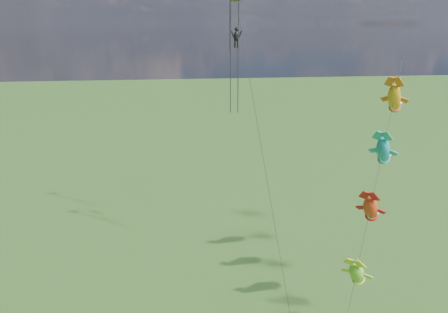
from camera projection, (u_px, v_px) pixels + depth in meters
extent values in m
cylinder|color=black|center=(373.00, 197.00, 29.28)|extent=(9.23, 12.90, 17.54)
ellipsoid|color=green|center=(357.00, 272.00, 27.47)|extent=(2.21, 2.58, 2.65)
ellipsoid|color=#E55419|center=(371.00, 208.00, 29.01)|extent=(2.21, 2.58, 2.65)
ellipsoid|color=#1976BF|center=(383.00, 150.00, 30.54)|extent=(2.21, 2.58, 2.65)
ellipsoid|color=yellow|center=(394.00, 97.00, 32.08)|extent=(2.21, 2.58, 2.65)
cylinder|color=black|center=(261.00, 148.00, 31.80)|extent=(1.56, 17.02, 22.48)
cylinder|color=black|center=(231.00, 58.00, 34.96)|extent=(0.08, 0.08, 9.11)
cylinder|color=black|center=(238.00, 58.00, 35.03)|extent=(0.08, 0.08, 9.11)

